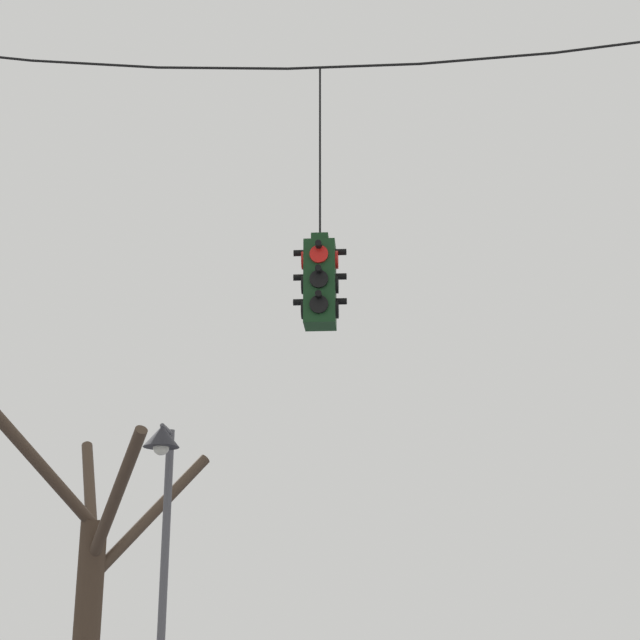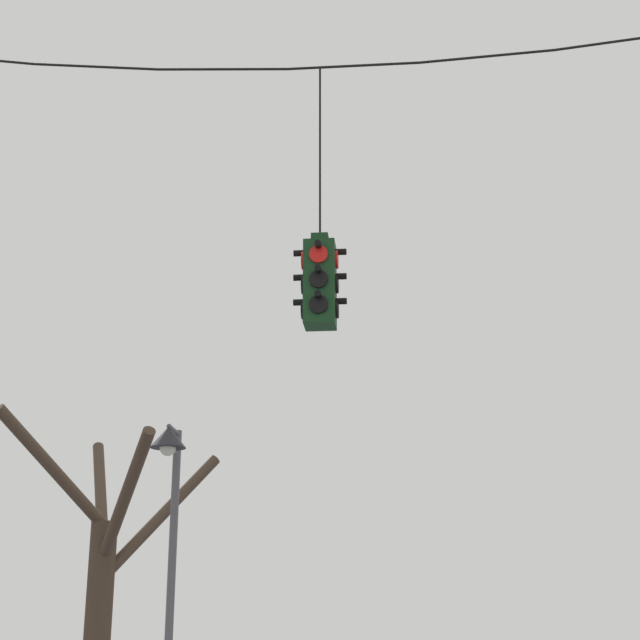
# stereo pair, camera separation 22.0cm
# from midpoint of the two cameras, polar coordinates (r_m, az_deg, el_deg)

# --- Properties ---
(span_wire) EXTENTS (10.82, 0.03, 0.51)m
(span_wire) POSITION_cam_midpoint_polar(r_m,az_deg,el_deg) (11.88, 1.39, 15.20)
(span_wire) COLOR black
(traffic_light_over_intersection) EXTENTS (0.58, 0.58, 3.17)m
(traffic_light_over_intersection) POSITION_cam_midpoint_polar(r_m,az_deg,el_deg) (10.63, -0.59, 2.23)
(traffic_light_over_intersection) COLOR #143819
(street_lamp) EXTENTS (0.53, 0.91, 4.70)m
(street_lamp) POSITION_cam_midpoint_polar(r_m,az_deg,el_deg) (14.59, -9.59, -10.13)
(street_lamp) COLOR #515156
(street_lamp) RESTS_ON ground_plane
(bare_tree) EXTENTS (3.30, 3.73, 5.39)m
(bare_tree) POSITION_cam_midpoint_polar(r_m,az_deg,el_deg) (17.81, -13.44, -14.28)
(bare_tree) COLOR #423326
(bare_tree) RESTS_ON ground_plane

